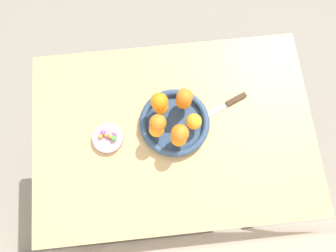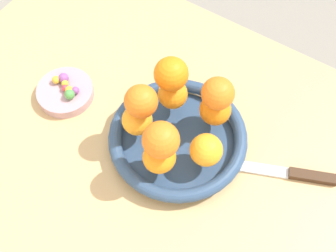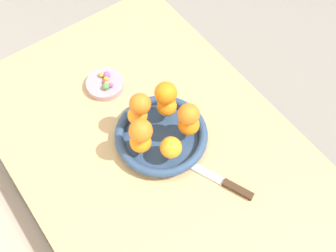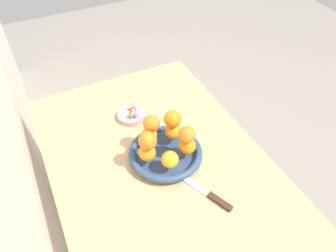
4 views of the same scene
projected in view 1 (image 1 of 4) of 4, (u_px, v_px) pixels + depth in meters
name	position (u px, v px, depth m)	size (l,w,h in m)	color
ground_plane	(172.00, 162.00, 1.99)	(6.00, 6.00, 0.00)	gray
dining_table	(173.00, 137.00, 1.36)	(1.10, 0.76, 0.74)	tan
fruit_bowl	(175.00, 123.00, 1.27)	(0.27, 0.27, 0.04)	navy
candy_dish	(108.00, 138.00, 1.26)	(0.12, 0.12, 0.02)	#B28C99
orange_0	(161.00, 107.00, 1.23)	(0.06, 0.06, 0.06)	orange
orange_1	(157.00, 129.00, 1.21)	(0.06, 0.06, 0.06)	orange
orange_2	(179.00, 138.00, 1.20)	(0.06, 0.06, 0.06)	orange
orange_3	(194.00, 121.00, 1.22)	(0.06, 0.06, 0.06)	orange
orange_4	(183.00, 101.00, 1.24)	(0.06, 0.06, 0.06)	orange
orange_5	(180.00, 133.00, 1.14)	(0.06, 0.06, 0.06)	orange
orange_6	(159.00, 101.00, 1.17)	(0.06, 0.06, 0.06)	orange
orange_7	(158.00, 123.00, 1.15)	(0.06, 0.06, 0.06)	orange
orange_8	(185.00, 97.00, 1.18)	(0.06, 0.06, 0.06)	orange
candy_ball_0	(108.00, 137.00, 1.24)	(0.01, 0.01, 0.01)	#C6384C
candy_ball_1	(111.00, 136.00, 1.24)	(0.02, 0.02, 0.02)	gold
candy_ball_2	(101.00, 136.00, 1.24)	(0.02, 0.02, 0.02)	gold
candy_ball_3	(106.00, 135.00, 1.24)	(0.02, 0.02, 0.02)	gold
candy_ball_4	(114.00, 138.00, 1.24)	(0.02, 0.02, 0.02)	#4C9947
candy_ball_5	(114.00, 135.00, 1.24)	(0.02, 0.02, 0.02)	#8C4C99
candy_ball_6	(103.00, 133.00, 1.24)	(0.02, 0.02, 0.02)	#8C4C99
knife	(223.00, 106.00, 1.30)	(0.25, 0.12, 0.01)	#3F2819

